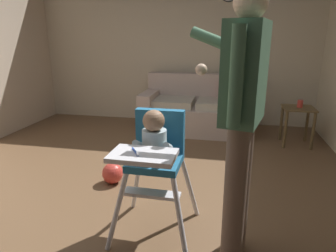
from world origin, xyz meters
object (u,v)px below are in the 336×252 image
(toy_ball_second, at_px, (113,173))
(side_table, at_px, (298,118))
(high_chair, at_px, (155,150))
(sippy_cup, at_px, (300,104))
(adult_standing, at_px, (241,117))
(couch, at_px, (196,109))
(toy_ball, at_px, (152,150))

(toy_ball_second, height_order, side_table, side_table)
(high_chair, height_order, sippy_cup, high_chair)
(toy_ball_second, xyz_separation_m, side_table, (2.03, 1.57, 0.27))
(adult_standing, xyz_separation_m, toy_ball_second, (-1.18, 0.81, -0.86))
(high_chair, bearing_deg, couch, -179.39)
(toy_ball, bearing_deg, adult_standing, -57.70)
(adult_standing, distance_m, side_table, 2.59)
(sippy_cup, bearing_deg, couch, 163.88)
(adult_standing, height_order, sippy_cup, adult_standing)
(sippy_cup, bearing_deg, toy_ball, -154.23)
(high_chair, relative_size, sippy_cup, 9.59)
(side_table, relative_size, sippy_cup, 5.20)
(couch, xyz_separation_m, high_chair, (-0.01, -2.65, 0.33))
(toy_ball, distance_m, toy_ball_second, 0.73)
(side_table, xyz_separation_m, sippy_cup, (0.01, 0.00, 0.19))
(adult_standing, bearing_deg, side_table, -96.34)
(toy_ball_second, relative_size, side_table, 0.40)
(high_chair, bearing_deg, sippy_cup, 148.39)
(high_chair, distance_m, toy_ball, 1.52)
(couch, relative_size, side_table, 3.14)
(high_chair, xyz_separation_m, toy_ball_second, (-0.61, 0.67, -0.55))
(adult_standing, distance_m, sippy_cup, 2.55)
(high_chair, relative_size, toy_ball_second, 4.56)
(couch, height_order, high_chair, high_chair)
(toy_ball, bearing_deg, high_chair, -74.33)
(sippy_cup, bearing_deg, high_chair, -122.45)
(toy_ball, distance_m, side_table, 2.02)
(couch, distance_m, sippy_cup, 1.49)
(couch, distance_m, high_chair, 2.67)
(toy_ball_second, bearing_deg, sippy_cup, 37.56)
(couch, xyz_separation_m, adult_standing, (0.55, -2.78, 0.63))
(toy_ball_second, bearing_deg, high_chair, -47.75)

